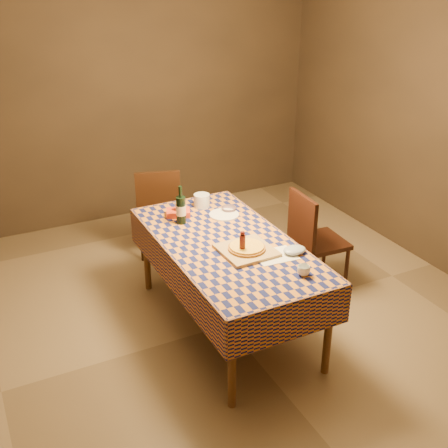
{
  "coord_description": "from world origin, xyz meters",
  "views": [
    {
      "loc": [
        -1.72,
        -3.39,
        2.74
      ],
      "look_at": [
        0.0,
        0.05,
        0.9
      ],
      "focal_mm": 45.0,
      "sensor_mm": 36.0,
      "label": 1
    }
  ],
  "objects_px": {
    "pizza": "(247,247)",
    "white_plate": "(224,215)",
    "cutting_board": "(247,250)",
    "chair_far": "(158,207)",
    "dining_table": "(227,251)",
    "chair_right": "(312,237)",
    "bowl": "(229,209)",
    "wine_bottle": "(181,209)"
  },
  "relations": [
    {
      "from": "chair_right",
      "to": "bowl",
      "type": "bearing_deg",
      "value": 154.37
    },
    {
      "from": "pizza",
      "to": "white_plate",
      "type": "height_order",
      "value": "pizza"
    },
    {
      "from": "dining_table",
      "to": "cutting_board",
      "type": "xyz_separation_m",
      "value": [
        0.06,
        -0.21,
        0.09
      ]
    },
    {
      "from": "pizza",
      "to": "white_plate",
      "type": "distance_m",
      "value": 0.66
    },
    {
      "from": "wine_bottle",
      "to": "white_plate",
      "type": "height_order",
      "value": "wine_bottle"
    },
    {
      "from": "cutting_board",
      "to": "bowl",
      "type": "relative_size",
      "value": 3.02
    },
    {
      "from": "wine_bottle",
      "to": "chair_right",
      "type": "bearing_deg",
      "value": -14.44
    },
    {
      "from": "pizza",
      "to": "bowl",
      "type": "bearing_deg",
      "value": 73.27
    },
    {
      "from": "chair_right",
      "to": "wine_bottle",
      "type": "bearing_deg",
      "value": 165.56
    },
    {
      "from": "dining_table",
      "to": "cutting_board",
      "type": "distance_m",
      "value": 0.23
    },
    {
      "from": "cutting_board",
      "to": "white_plate",
      "type": "xyz_separation_m",
      "value": [
        0.14,
        0.65,
        -0.0
      ]
    },
    {
      "from": "bowl",
      "to": "chair_right",
      "type": "relative_size",
      "value": 0.13
    },
    {
      "from": "bowl",
      "to": "wine_bottle",
      "type": "xyz_separation_m",
      "value": [
        -0.45,
        -0.03,
        0.1
      ]
    },
    {
      "from": "cutting_board",
      "to": "pizza",
      "type": "bearing_deg",
      "value": 116.57
    },
    {
      "from": "cutting_board",
      "to": "chair_far",
      "type": "relative_size",
      "value": 0.41
    },
    {
      "from": "wine_bottle",
      "to": "white_plate",
      "type": "bearing_deg",
      "value": -4.31
    },
    {
      "from": "pizza",
      "to": "wine_bottle",
      "type": "bearing_deg",
      "value": 109.41
    },
    {
      "from": "white_plate",
      "to": "wine_bottle",
      "type": "bearing_deg",
      "value": 175.69
    },
    {
      "from": "bowl",
      "to": "white_plate",
      "type": "relative_size",
      "value": 0.5
    },
    {
      "from": "bowl",
      "to": "chair_far",
      "type": "distance_m",
      "value": 0.98
    },
    {
      "from": "white_plate",
      "to": "pizza",
      "type": "bearing_deg",
      "value": -101.98
    },
    {
      "from": "cutting_board",
      "to": "chair_right",
      "type": "distance_m",
      "value": 0.99
    },
    {
      "from": "cutting_board",
      "to": "pizza",
      "type": "xyz_separation_m",
      "value": [
        -0.0,
        0.0,
        0.03
      ]
    },
    {
      "from": "wine_bottle",
      "to": "pizza",
      "type": "bearing_deg",
      "value": -70.59
    },
    {
      "from": "chair_right",
      "to": "white_plate",
      "type": "bearing_deg",
      "value": 160.68
    },
    {
      "from": "bowl",
      "to": "wine_bottle",
      "type": "relative_size",
      "value": 0.39
    },
    {
      "from": "pizza",
      "to": "chair_right",
      "type": "height_order",
      "value": "chair_right"
    },
    {
      "from": "pizza",
      "to": "white_plate",
      "type": "bearing_deg",
      "value": 78.02
    },
    {
      "from": "chair_far",
      "to": "cutting_board",
      "type": "bearing_deg",
      "value": -85.99
    },
    {
      "from": "wine_bottle",
      "to": "chair_far",
      "type": "distance_m",
      "value": 1.0
    },
    {
      "from": "chair_right",
      "to": "pizza",
      "type": "bearing_deg",
      "value": -155.93
    },
    {
      "from": "bowl",
      "to": "chair_right",
      "type": "height_order",
      "value": "chair_right"
    },
    {
      "from": "cutting_board",
      "to": "chair_far",
      "type": "distance_m",
      "value": 1.62
    },
    {
      "from": "dining_table",
      "to": "cutting_board",
      "type": "height_order",
      "value": "cutting_board"
    },
    {
      "from": "dining_table",
      "to": "pizza",
      "type": "height_order",
      "value": "pizza"
    },
    {
      "from": "pizza",
      "to": "bowl",
      "type": "relative_size",
      "value": 2.86
    },
    {
      "from": "pizza",
      "to": "chair_far",
      "type": "bearing_deg",
      "value": 94.01
    },
    {
      "from": "pizza",
      "to": "dining_table",
      "type": "bearing_deg",
      "value": 105.71
    },
    {
      "from": "pizza",
      "to": "wine_bottle",
      "type": "xyz_separation_m",
      "value": [
        -0.24,
        0.68,
        0.08
      ]
    },
    {
      "from": "pizza",
      "to": "bowl",
      "type": "xyz_separation_m",
      "value": [
        0.21,
        0.71,
        -0.02
      ]
    },
    {
      "from": "bowl",
      "to": "chair_right",
      "type": "xyz_separation_m",
      "value": [
        0.66,
        -0.32,
        -0.27
      ]
    },
    {
      "from": "chair_right",
      "to": "chair_far",
      "type": "bearing_deg",
      "value": 129.25
    }
  ]
}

